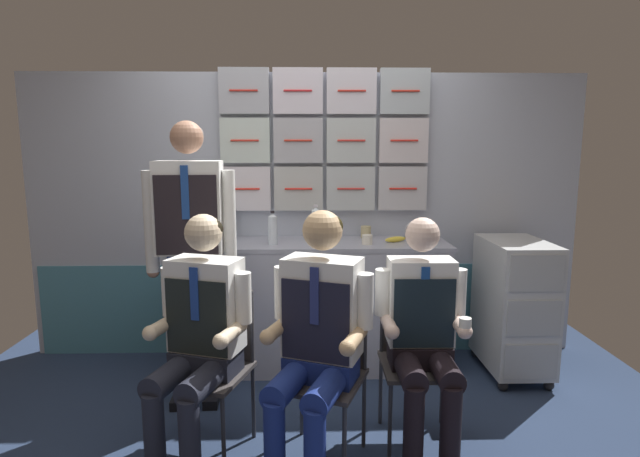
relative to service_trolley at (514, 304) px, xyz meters
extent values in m
cube|color=#24324E|center=(-1.47, -0.92, -0.53)|extent=(4.80, 4.80, 0.04)
cube|color=#ABB3C4|center=(-1.47, 0.46, 0.56)|extent=(4.20, 0.06, 2.15)
cube|color=teal|center=(-1.47, 0.43, -0.16)|extent=(4.12, 0.01, 0.70)
cube|color=silver|center=(-1.91, 0.40, 0.78)|extent=(0.36, 0.06, 0.33)
cylinder|color=red|center=(-1.91, 0.36, 0.78)|extent=(0.20, 0.01, 0.01)
cube|color=#B1B2B0|center=(-1.52, 0.40, 0.78)|extent=(0.36, 0.06, 0.33)
cylinder|color=red|center=(-1.52, 0.36, 0.78)|extent=(0.20, 0.01, 0.01)
cube|color=#B1B8BA|center=(-1.13, 0.40, 0.78)|extent=(0.36, 0.06, 0.33)
cylinder|color=red|center=(-1.13, 0.36, 0.78)|extent=(0.20, 0.01, 0.01)
cube|color=#BBB9BF|center=(-0.74, 0.40, 0.78)|extent=(0.36, 0.06, 0.33)
cylinder|color=red|center=(-0.74, 0.36, 0.78)|extent=(0.20, 0.01, 0.01)
cube|color=silver|center=(-1.91, 0.40, 1.14)|extent=(0.36, 0.06, 0.33)
cylinder|color=red|center=(-1.91, 0.36, 1.14)|extent=(0.20, 0.01, 0.01)
cube|color=#AAAAB2|center=(-1.52, 0.40, 1.14)|extent=(0.36, 0.06, 0.33)
cylinder|color=red|center=(-1.52, 0.36, 1.14)|extent=(0.20, 0.01, 0.01)
cube|color=#B8BFBE|center=(-1.13, 0.40, 1.14)|extent=(0.36, 0.06, 0.33)
cylinder|color=red|center=(-1.13, 0.36, 1.14)|extent=(0.20, 0.01, 0.01)
cube|color=silver|center=(-0.74, 0.40, 1.14)|extent=(0.36, 0.06, 0.33)
cylinder|color=red|center=(-0.74, 0.36, 1.14)|extent=(0.20, 0.01, 0.01)
cube|color=#A5A9B4|center=(-1.91, 0.40, 1.50)|extent=(0.36, 0.06, 0.33)
cylinder|color=red|center=(-1.91, 0.36, 1.50)|extent=(0.20, 0.01, 0.01)
cube|color=silver|center=(-1.52, 0.40, 1.50)|extent=(0.36, 0.06, 0.33)
cylinder|color=red|center=(-1.52, 0.36, 1.50)|extent=(0.20, 0.01, 0.01)
cube|color=silver|center=(-1.13, 0.40, 1.50)|extent=(0.36, 0.06, 0.33)
cylinder|color=red|center=(-1.13, 0.36, 1.50)|extent=(0.20, 0.01, 0.01)
cube|color=#ABB4BB|center=(-0.74, 0.40, 1.50)|extent=(0.36, 0.06, 0.33)
cylinder|color=red|center=(-0.74, 0.36, 1.50)|extent=(0.20, 0.01, 0.01)
cube|color=red|center=(-1.09, 0.41, 1.58)|extent=(0.20, 0.02, 0.05)
cube|color=#A5A8B8|center=(-1.36, 0.17, -0.06)|extent=(1.79, 0.52, 0.90)
cube|color=#9698A9|center=(-1.36, 0.17, 0.40)|extent=(1.83, 0.53, 0.03)
sphere|color=black|center=(-0.15, -0.27, -0.48)|extent=(0.07, 0.07, 0.07)
sphere|color=black|center=(0.16, -0.27, -0.48)|extent=(0.07, 0.07, 0.07)
sphere|color=black|center=(-0.15, 0.28, -0.48)|extent=(0.07, 0.07, 0.07)
sphere|color=black|center=(0.16, 0.28, -0.48)|extent=(0.07, 0.07, 0.07)
cube|color=#BCBFC0|center=(0.00, 0.00, 0.00)|extent=(0.40, 0.64, 0.89)
cube|color=#A8ABAB|center=(0.00, -0.32, -0.30)|extent=(0.35, 0.01, 0.24)
cube|color=#A8ABAB|center=(0.00, -0.32, 0.00)|extent=(0.35, 0.01, 0.24)
cube|color=#A8ABAB|center=(0.00, -0.32, 0.30)|extent=(0.35, 0.01, 0.24)
cylinder|color=#28282D|center=(0.00, -0.30, 0.43)|extent=(0.32, 0.02, 0.02)
cylinder|color=#2D2D33|center=(-2.21, -1.01, -0.30)|extent=(0.02, 0.02, 0.42)
cylinder|color=#2D2D33|center=(-1.87, -1.12, -0.30)|extent=(0.02, 0.02, 0.42)
cylinder|color=#2D2D33|center=(-2.10, -0.67, -0.30)|extent=(0.02, 0.02, 0.42)
cylinder|color=#2D2D33|center=(-1.76, -0.78, -0.30)|extent=(0.02, 0.02, 0.42)
cube|color=#383333|center=(-1.99, -0.90, -0.08)|extent=(0.50, 0.50, 0.02)
cube|color=#383333|center=(-1.93, -0.72, 0.13)|extent=(0.36, 0.14, 0.40)
cylinder|color=#2D2D33|center=(-2.10, -0.67, 0.13)|extent=(0.02, 0.02, 0.40)
cylinder|color=#2D2D33|center=(-1.76, -0.78, 0.13)|extent=(0.02, 0.02, 0.40)
cylinder|color=#1E212C|center=(-2.18, -1.19, -0.25)|extent=(0.10, 0.10, 0.42)
cylinder|color=#1E212C|center=(-2.00, -1.25, -0.25)|extent=(0.10, 0.10, 0.42)
cylinder|color=#1E212C|center=(-2.13, -1.03, -0.02)|extent=(0.24, 0.40, 0.13)
cylinder|color=#1E212C|center=(-1.95, -1.09, -0.02)|extent=(0.24, 0.40, 0.13)
cube|color=#1E212C|center=(-1.99, -0.90, -0.01)|extent=(0.38, 0.29, 0.12)
cube|color=white|center=(-1.98, -0.88, 0.29)|extent=(0.40, 0.30, 0.48)
cube|color=black|center=(-2.01, -0.98, 0.25)|extent=(0.32, 0.11, 0.38)
cube|color=navy|center=(-2.01, -0.98, 0.38)|extent=(0.04, 0.02, 0.27)
cylinder|color=white|center=(-2.18, -0.81, 0.34)|extent=(0.08, 0.08, 0.26)
cylinder|color=beige|center=(-2.19, -0.92, 0.19)|extent=(0.14, 0.25, 0.07)
sphere|color=beige|center=(-2.23, -1.03, 0.19)|extent=(0.08, 0.08, 0.08)
cylinder|color=white|center=(-1.78, -0.94, 0.34)|extent=(0.08, 0.08, 0.26)
cylinder|color=beige|center=(-1.83, -1.04, 0.19)|extent=(0.14, 0.25, 0.07)
sphere|color=beige|center=(-1.87, -1.14, 0.19)|extent=(0.08, 0.08, 0.08)
sphere|color=beige|center=(-1.98, -0.88, 0.67)|extent=(0.19, 0.19, 0.19)
ellipsoid|color=black|center=(-1.98, -0.86, 0.68)|extent=(0.23, 0.22, 0.13)
cylinder|color=#2D2D33|center=(-1.62, -1.09, -0.30)|extent=(0.02, 0.02, 0.42)
cylinder|color=#2D2D33|center=(-1.29, -1.22, -0.30)|extent=(0.02, 0.02, 0.42)
cylinder|color=#2D2D33|center=(-1.49, -0.76, -0.30)|extent=(0.02, 0.02, 0.42)
cylinder|color=#2D2D33|center=(-1.16, -0.89, -0.30)|extent=(0.02, 0.02, 0.42)
cube|color=#383333|center=(-1.39, -0.99, -0.08)|extent=(0.52, 0.52, 0.02)
cube|color=#383333|center=(-1.32, -0.81, 0.13)|extent=(0.35, 0.16, 0.40)
cylinder|color=#2D2D33|center=(-1.49, -0.76, 0.13)|extent=(0.02, 0.02, 0.40)
cylinder|color=#2D2D33|center=(-1.16, -0.89, 0.13)|extent=(0.02, 0.02, 0.40)
cylinder|color=navy|center=(-1.61, -1.29, -0.25)|extent=(0.10, 0.10, 0.42)
cylinder|color=navy|center=(-1.43, -1.36, -0.25)|extent=(0.10, 0.10, 0.42)
cylinder|color=navy|center=(-1.55, -1.12, -0.02)|extent=(0.26, 0.42, 0.13)
cylinder|color=navy|center=(-1.36, -1.19, -0.02)|extent=(0.26, 0.42, 0.13)
cube|color=navy|center=(-1.39, -0.99, -0.01)|extent=(0.40, 0.31, 0.12)
cube|color=white|center=(-1.38, -0.97, 0.30)|extent=(0.43, 0.33, 0.50)
cube|color=black|center=(-1.42, -1.07, 0.26)|extent=(0.33, 0.14, 0.40)
cube|color=navy|center=(-1.42, -1.08, 0.39)|extent=(0.04, 0.02, 0.28)
cylinder|color=white|center=(-1.59, -0.89, 0.36)|extent=(0.08, 0.08, 0.27)
cylinder|color=tan|center=(-1.61, -1.01, 0.20)|extent=(0.15, 0.26, 0.07)
sphere|color=tan|center=(-1.65, -1.11, 0.20)|extent=(0.08, 0.08, 0.08)
cylinder|color=white|center=(-1.18, -1.05, 0.36)|extent=(0.08, 0.08, 0.27)
cylinder|color=tan|center=(-1.24, -1.15, 0.20)|extent=(0.15, 0.26, 0.07)
sphere|color=tan|center=(-1.28, -1.25, 0.20)|extent=(0.08, 0.08, 0.08)
sphere|color=tan|center=(-1.38, -0.97, 0.69)|extent=(0.20, 0.20, 0.20)
ellipsoid|color=black|center=(-1.38, -0.96, 0.71)|extent=(0.25, 0.24, 0.14)
cylinder|color=#2D2D33|center=(-1.04, -1.01, -0.30)|extent=(0.02, 0.02, 0.42)
cylinder|color=#2D2D33|center=(-0.68, -1.02, -0.30)|extent=(0.02, 0.02, 0.42)
cylinder|color=#2D2D33|center=(-1.03, -0.65, -0.30)|extent=(0.02, 0.02, 0.42)
cylinder|color=#2D2D33|center=(-0.67, -0.66, -0.30)|extent=(0.02, 0.02, 0.42)
cube|color=#383333|center=(-0.86, -0.83, -0.08)|extent=(0.40, 0.40, 0.02)
cube|color=#383333|center=(-0.85, -0.64, 0.13)|extent=(0.37, 0.03, 0.40)
cylinder|color=#2D2D33|center=(-1.03, -0.65, 0.13)|extent=(0.02, 0.02, 0.40)
cylinder|color=#2D2D33|center=(-0.67, -0.66, 0.13)|extent=(0.02, 0.02, 0.40)
cylinder|color=black|center=(-0.95, -1.16, -0.25)|extent=(0.10, 0.10, 0.42)
cylinder|color=black|center=(-0.77, -1.16, -0.25)|extent=(0.10, 0.10, 0.42)
cylinder|color=black|center=(-0.95, -1.00, -0.02)|extent=(0.13, 0.36, 0.13)
cylinder|color=black|center=(-0.77, -1.00, -0.02)|extent=(0.13, 0.36, 0.13)
cube|color=black|center=(-0.86, -0.83, -0.01)|extent=(0.33, 0.20, 0.12)
cube|color=white|center=(-0.86, -0.81, 0.28)|extent=(0.35, 0.19, 0.46)
cube|color=black|center=(-0.86, -0.91, 0.24)|extent=(0.32, 0.02, 0.37)
cube|color=navy|center=(-0.86, -0.92, 0.36)|extent=(0.04, 0.01, 0.26)
cylinder|color=white|center=(-1.06, -0.81, 0.33)|extent=(0.08, 0.08, 0.25)
cylinder|color=beige|center=(-1.04, -0.92, 0.19)|extent=(0.07, 0.23, 0.07)
sphere|color=beige|center=(-1.04, -1.02, 0.19)|extent=(0.08, 0.08, 0.08)
cylinder|color=white|center=(-0.65, -0.82, 0.33)|extent=(0.08, 0.08, 0.25)
cylinder|color=beige|center=(-0.67, -0.92, 0.19)|extent=(0.07, 0.23, 0.07)
sphere|color=beige|center=(-0.68, -1.02, 0.19)|extent=(0.08, 0.08, 0.08)
cylinder|color=white|center=(-0.68, -1.02, 0.23)|extent=(0.06, 0.06, 0.06)
sphere|color=beige|center=(-0.86, -0.81, 0.64)|extent=(0.18, 0.18, 0.18)
ellipsoid|color=gray|center=(-0.85, -0.80, 0.66)|extent=(0.18, 0.16, 0.13)
cube|color=black|center=(-2.27, -0.38, -0.48)|extent=(0.10, 0.24, 0.06)
cube|color=black|center=(-2.07, -0.37, -0.48)|extent=(0.10, 0.24, 0.06)
cylinder|color=navy|center=(-2.26, -0.35, 0.00)|extent=(0.12, 0.12, 0.91)
cylinder|color=navy|center=(-2.08, -0.34, 0.00)|extent=(0.12, 0.12, 0.91)
cube|color=white|center=(-2.17, -0.35, 0.73)|extent=(0.40, 0.24, 0.56)
cube|color=black|center=(-2.16, -0.46, 0.70)|extent=(0.36, 0.03, 0.47)
cube|color=navy|center=(-2.16, -0.47, 0.83)|extent=(0.04, 0.01, 0.31)
cylinder|color=white|center=(-2.40, -0.36, 0.65)|extent=(0.08, 0.08, 0.62)
sphere|color=#A37259|center=(-2.40, -0.36, 0.34)|extent=(0.08, 0.08, 0.08)
cylinder|color=white|center=(-1.93, -0.33, 0.65)|extent=(0.08, 0.08, 0.62)
sphere|color=#A37259|center=(-1.93, -0.33, 0.34)|extent=(0.08, 0.08, 0.08)
sphere|color=#A37259|center=(-2.17, -0.35, 1.15)|extent=(0.20, 0.20, 0.20)
ellipsoid|color=gray|center=(-2.17, -0.33, 1.17)|extent=(0.20, 0.19, 0.14)
cylinder|color=#ABD4DD|center=(-2.02, 0.32, 0.54)|extent=(0.06, 0.06, 0.24)
cone|color=#ABD4DD|center=(-2.02, 0.32, 0.67)|extent=(0.06, 0.06, 0.02)
cylinder|color=silver|center=(-2.02, 0.32, 0.69)|extent=(0.03, 0.03, 0.02)
cylinder|color=silver|center=(-2.14, 0.17, 0.53)|extent=(0.07, 0.07, 0.23)
cone|color=silver|center=(-2.14, 0.17, 0.66)|extent=(0.07, 0.07, 0.02)
cylinder|color=silver|center=(-2.14, 0.17, 0.68)|extent=(0.03, 0.03, 0.02)
cylinder|color=silver|center=(-1.40, 0.19, 0.53)|extent=(0.06, 0.06, 0.22)
cone|color=silver|center=(-1.40, 0.19, 0.65)|extent=(0.06, 0.06, 0.02)
cylinder|color=silver|center=(-1.40, 0.19, 0.68)|extent=(0.03, 0.03, 0.02)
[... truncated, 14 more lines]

